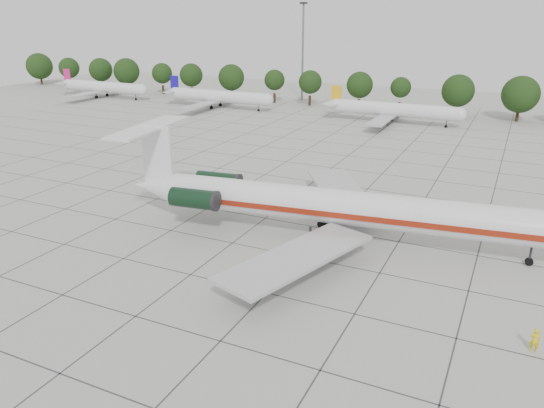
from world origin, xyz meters
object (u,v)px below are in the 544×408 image
object	(u,v)px
bg_airliner_c	(393,110)
floodlight_mast	(303,47)
ground_crew	(535,340)
bg_airliner_a	(103,87)
bg_airliner_b	(218,96)
main_airliner	(324,205)

from	to	relation	value
bg_airliner_c	floodlight_mast	bearing A→B (deg)	145.49
ground_crew	bg_airliner_a	xyz separation A→B (m)	(-112.04, 79.33, 1.97)
ground_crew	floodlight_mast	world-z (taller)	floodlight_mast
ground_crew	bg_airliner_b	distance (m)	107.70
bg_airliner_b	bg_airliner_c	bearing A→B (deg)	-0.19
main_airliner	bg_airliner_b	bearing A→B (deg)	121.23
bg_airliner_c	bg_airliner_a	bearing A→B (deg)	179.39
main_airliner	floodlight_mast	distance (m)	95.42
main_airliner	floodlight_mast	size ratio (longest dim) A/B	1.87
ground_crew	floodlight_mast	distance (m)	116.34
main_airliner	bg_airliner_a	xyz separation A→B (m)	(-91.13, 66.87, -1.04)
main_airliner	floodlight_mast	world-z (taller)	floodlight_mast
bg_airliner_a	bg_airliner_b	xyz separation A→B (m)	(38.43, -0.74, 0.00)
bg_airliner_c	bg_airliner_b	bearing A→B (deg)	179.81
main_airliner	floodlight_mast	xyz separation A→B (m)	(-38.32, 86.77, 10.33)
bg_airliner_b	bg_airliner_c	distance (m)	44.61
floodlight_mast	bg_airliner_c	bearing A→B (deg)	-34.51
bg_airliner_a	floodlight_mast	size ratio (longest dim) A/B	1.11
main_airliner	bg_airliner_b	distance (m)	84.56
bg_airliner_b	floodlight_mast	size ratio (longest dim) A/B	1.11
ground_crew	bg_airliner_c	distance (m)	83.66
ground_crew	floodlight_mast	size ratio (longest dim) A/B	0.07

